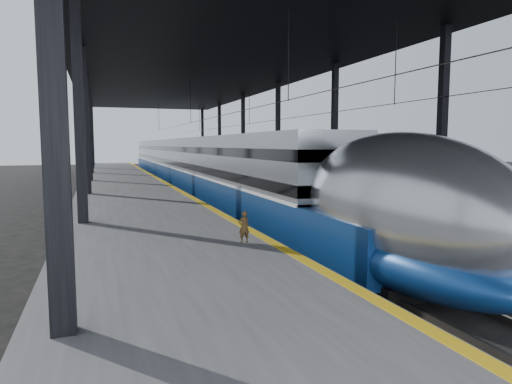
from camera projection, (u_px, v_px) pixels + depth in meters
name	position (u px, v px, depth m)	size (l,w,h in m)	color
ground	(291.00, 273.00, 13.34)	(160.00, 160.00, 0.00)	black
platform	(126.00, 192.00, 30.94)	(6.00, 80.00, 1.00)	#4C4C4F
yellow_strip	(167.00, 184.00, 31.80)	(0.30, 80.00, 0.01)	gold
rails	(239.00, 194.00, 33.59)	(6.52, 80.00, 0.16)	slate
canopy	(203.00, 67.00, 31.81)	(18.00, 75.00, 9.47)	black
tgv_train	(191.00, 166.00, 37.63)	(2.93, 65.20, 4.20)	#ABADB2
second_train	(226.00, 160.00, 46.13)	(3.08, 56.05, 4.24)	navy
child	(244.00, 227.00, 12.70)	(0.33, 0.21, 0.89)	#483218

